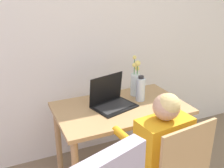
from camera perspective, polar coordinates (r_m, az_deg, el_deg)
name	(u,v)px	position (r m, az deg, el deg)	size (l,w,h in m)	color
wall_back	(66,29)	(2.37, -9.88, 11.81)	(6.40, 0.05, 2.50)	white
dining_table	(121,118)	(2.15, 1.92, -7.37)	(1.04, 0.63, 0.70)	tan
person_seated	(157,150)	(1.71, 9.79, -13.91)	(0.37, 0.45, 1.05)	orange
laptop	(111,99)	(2.09, -0.22, -3.30)	(0.37, 0.32, 0.24)	black
flower_vase	(135,81)	(2.26, 5.13, 0.61)	(0.08, 0.08, 0.35)	silver
water_bottle	(141,89)	(2.17, 6.23, -1.10)	(0.08, 0.08, 0.22)	silver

